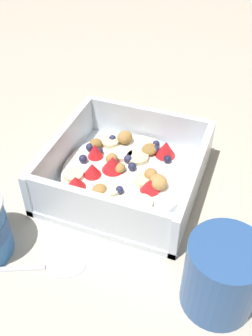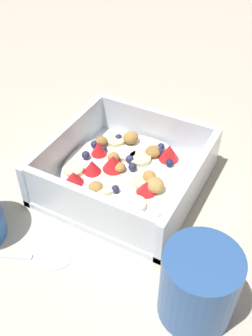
# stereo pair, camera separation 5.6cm
# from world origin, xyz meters

# --- Properties ---
(ground_plane) EXTENTS (2.40, 2.40, 0.00)m
(ground_plane) POSITION_xyz_m (0.00, 0.00, 0.00)
(ground_plane) COLOR beige
(fruit_bowl) EXTENTS (0.21, 0.21, 0.07)m
(fruit_bowl) POSITION_xyz_m (0.00, 0.01, 0.02)
(fruit_bowl) COLOR white
(fruit_bowl) RESTS_ON ground
(spoon) EXTENTS (0.09, 0.17, 0.01)m
(spoon) POSITION_xyz_m (-0.17, 0.05, 0.00)
(spoon) COLOR silver
(spoon) RESTS_ON ground
(coffee_mug) EXTENTS (0.11, 0.08, 0.09)m
(coffee_mug) POSITION_xyz_m (-0.13, -0.15, 0.05)
(coffee_mug) COLOR #2D5699
(coffee_mug) RESTS_ON ground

